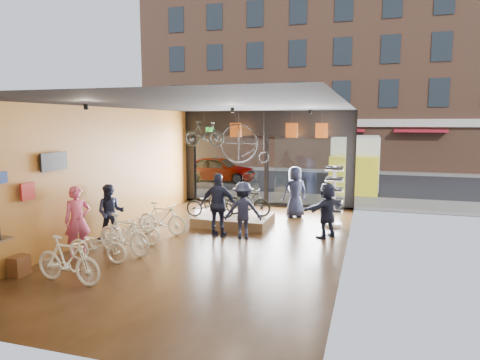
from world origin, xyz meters
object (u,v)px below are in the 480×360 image
at_px(customer_4, 295,192).
at_px(floor_bike_1, 68,260).
at_px(customer_2, 219,205).
at_px(customer_5, 327,210).
at_px(floor_bike_2, 98,245).
at_px(customer_3, 243,210).
at_px(floor_bike_5, 162,219).
at_px(penny_farthing, 246,145).
at_px(display_bike_mid, 248,202).
at_px(display_bike_right, 231,198).
at_px(display_bike_left, 210,204).
at_px(sunglasses_rack, 334,196).
at_px(floor_bike_4, 131,230).
at_px(customer_0, 78,221).
at_px(street_car, 219,169).
at_px(floor_bike_3, 124,235).
at_px(customer_1, 111,212).
at_px(box_truck, 355,164).
at_px(display_platform, 234,220).
at_px(hung_bike, 204,134).

bearing_deg(customer_4, floor_bike_1, 32.33).
xyz_separation_m(customer_2, customer_5, (3.05, 0.84, -0.13)).
bearing_deg(customer_5, floor_bike_2, -14.89).
height_order(customer_2, customer_3, customer_2).
relative_size(floor_bike_5, penny_farthing, 0.86).
height_order(display_bike_mid, customer_3, customer_3).
xyz_separation_m(display_bike_right, customer_3, (1.13, -2.30, 0.10)).
xyz_separation_m(display_bike_left, sunglasses_rack, (3.82, 1.19, 0.26)).
distance_m(floor_bike_2, floor_bike_4, 1.51).
bearing_deg(display_bike_mid, penny_farthing, 21.17).
relative_size(display_bike_right, customer_5, 1.01).
xyz_separation_m(floor_bike_1, customer_0, (-1.07, 1.72, 0.38)).
xyz_separation_m(street_car, floor_bike_4, (2.07, -12.79, -0.29)).
bearing_deg(penny_farthing, customer_4, -22.36).
height_order(floor_bike_3, customer_2, customer_2).
bearing_deg(street_car, customer_4, -144.22).
bearing_deg(customer_5, floor_bike_3, -18.75).
height_order(customer_1, penny_farthing, penny_farthing).
bearing_deg(floor_bike_2, sunglasses_rack, -46.03).
relative_size(floor_bike_3, penny_farthing, 0.93).
height_order(floor_bike_4, customer_3, customer_3).
distance_m(floor_bike_3, customer_3, 3.43).
xyz_separation_m(floor_bike_2, sunglasses_rack, (5.13, 5.33, 0.57)).
height_order(floor_bike_3, customer_0, customer_0).
distance_m(street_car, box_truck, 7.67).
distance_m(floor_bike_5, customer_5, 4.90).
distance_m(floor_bike_4, penny_farthing, 6.22).
bearing_deg(box_truck, customer_1, -118.84).
bearing_deg(customer_1, customer_4, 20.80).
bearing_deg(floor_bike_1, display_platform, -10.90).
bearing_deg(customer_3, floor_bike_1, 44.45).
distance_m(floor_bike_4, display_platform, 3.69).
distance_m(floor_bike_5, display_platform, 2.52).
distance_m(customer_2, hung_bike, 4.37).
bearing_deg(display_bike_right, customer_2, -170.64).
bearing_deg(customer_4, display_bike_right, -9.22).
relative_size(floor_bike_4, customer_2, 0.87).
height_order(floor_bike_2, customer_2, customer_2).
height_order(customer_4, customer_5, customer_4).
bearing_deg(display_bike_right, display_bike_mid, -129.81).
height_order(floor_bike_5, customer_5, customer_5).
xyz_separation_m(street_car, floor_bike_1, (2.31, -15.66, -0.22)).
height_order(customer_2, customer_4, customer_2).
height_order(box_truck, customer_5, box_truck).
bearing_deg(customer_1, hung_bike, 53.77).
distance_m(floor_bike_3, customer_0, 1.21).
distance_m(street_car, display_platform, 10.48).
relative_size(floor_bike_2, penny_farthing, 0.84).
height_order(box_truck, customer_1, box_truck).
height_order(display_bike_mid, customer_5, customer_5).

